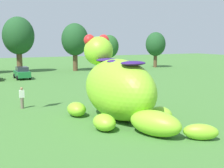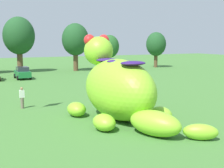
{
  "view_description": "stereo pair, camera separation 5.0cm",
  "coord_description": "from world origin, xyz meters",
  "px_view_note": "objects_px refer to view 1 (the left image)",
  "views": [
    {
      "loc": [
        -9.3,
        -18.45,
        5.36
      ],
      "look_at": [
        0.09,
        0.48,
        2.3
      ],
      "focal_mm": 48.17,
      "sensor_mm": 36.0,
      "label": 1
    },
    {
      "loc": [
        -9.26,
        -18.47,
        5.36
      ],
      "look_at": [
        0.09,
        0.48,
        2.3
      ],
      "focal_mm": 48.17,
      "sensor_mm": 36.0,
      "label": 2
    }
  ],
  "objects_px": {
    "giant_inflatable_creature": "(119,88)",
    "spectator_by_cars": "(22,98)",
    "spectator_mid_field": "(127,92)",
    "car_green": "(22,73)"
  },
  "relations": [
    {
      "from": "spectator_mid_field",
      "to": "spectator_by_cars",
      "type": "bearing_deg",
      "value": 172.81
    },
    {
      "from": "spectator_by_cars",
      "to": "giant_inflatable_creature",
      "type": "bearing_deg",
      "value": -48.97
    },
    {
      "from": "car_green",
      "to": "spectator_mid_field",
      "type": "height_order",
      "value": "car_green"
    },
    {
      "from": "giant_inflatable_creature",
      "to": "spectator_by_cars",
      "type": "distance_m",
      "value": 8.35
    },
    {
      "from": "giant_inflatable_creature",
      "to": "spectator_by_cars",
      "type": "relative_size",
      "value": 6.56
    },
    {
      "from": "car_green",
      "to": "spectator_by_cars",
      "type": "height_order",
      "value": "car_green"
    },
    {
      "from": "giant_inflatable_creature",
      "to": "spectator_mid_field",
      "type": "bearing_deg",
      "value": 55.56
    },
    {
      "from": "car_green",
      "to": "spectator_mid_field",
      "type": "bearing_deg",
      "value": -74.62
    },
    {
      "from": "spectator_mid_field",
      "to": "spectator_by_cars",
      "type": "distance_m",
      "value": 8.99
    },
    {
      "from": "car_green",
      "to": "spectator_by_cars",
      "type": "xyz_separation_m",
      "value": [
        -3.33,
        -19.17,
        -0.01
      ]
    }
  ]
}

